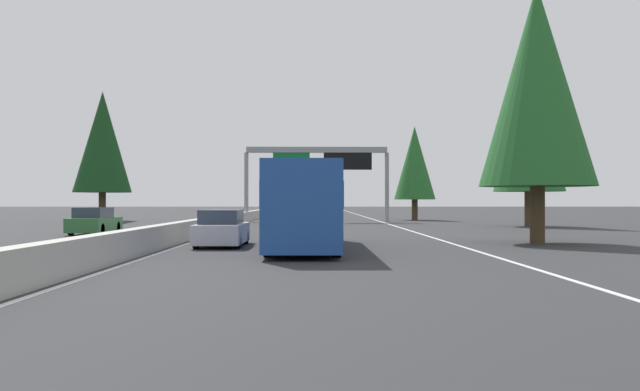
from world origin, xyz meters
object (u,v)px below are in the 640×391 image
conifer_right_foreground (537,85)px  conifer_right_mid (415,163)px  sedan_distant_a (222,229)px  conifer_left_near (102,142)px  bus_far_right (304,204)px  pickup_far_left (310,212)px  sedan_far_center (311,210)px  conifer_right_near (529,130)px  sign_gantry_overhead (319,162)px  oncoming_near (94,222)px

conifer_right_foreground → conifer_right_mid: size_ratio=1.23×
sedan_distant_a → conifer_left_near: (34.52, 15.85, 6.60)m
bus_far_right → pickup_far_left: bus_far_right is taller
sedan_far_center → conifer_right_mid: (-23.64, -10.15, 4.80)m
sedan_far_center → conifer_right_near: bearing=-158.2°
sedan_far_center → pickup_far_left: bearing=-179.8°
sign_gantry_overhead → conifer_left_near: conifer_left_near is taller
bus_far_right → oncoming_near: bearing=46.5°
conifer_right_mid → pickup_far_left: bearing=121.2°
sedan_distant_a → conifer_right_foreground: 14.68m
sedan_far_center → conifer_right_mid: 26.17m
bus_far_right → conifer_right_near: bearing=-35.7°
sedan_distant_a → pickup_far_left: pickup_far_left is taller
sedan_distant_a → conifer_right_foreground: (1.57, -13.26, 6.09)m
sedan_far_center → conifer_right_foreground: size_ratio=0.39×
sign_gantry_overhead → conifer_right_mid: bearing=-58.4°
sign_gantry_overhead → bus_far_right: (-32.46, 0.77, -3.51)m
sign_gantry_overhead → conifer_right_near: size_ratio=1.11×
pickup_far_left → sedan_far_center: 29.73m
sedan_far_center → conifer_right_near: size_ratio=0.38×
sign_gantry_overhead → oncoming_near: size_ratio=2.88×
sedan_far_center → conifer_left_near: bearing=143.8°
sign_gantry_overhead → sedan_distant_a: 31.80m
pickup_far_left → conifer_right_near: conifer_right_near is taller
conifer_left_near → bus_far_right: bearing=-151.8°
sedan_distant_a → conifer_right_mid: 39.55m
sedan_far_center → oncoming_near: same height
bus_far_right → sedan_far_center: bus_far_right is taller
sign_gantry_overhead → conifer_right_near: 18.41m
sedan_distant_a → sedan_far_center: 60.64m
sedan_far_center → bus_far_right: bearing=-179.9°
sedan_far_center → sign_gantry_overhead: bearing=-178.3°
conifer_right_foreground → conifer_right_mid: 35.37m
sign_gantry_overhead → conifer_right_foreground: 31.07m
conifer_right_foreground → conifer_right_near: (19.20, -5.90, 0.19)m
bus_far_right → conifer_left_near: bearing=28.2°
oncoming_near → conifer_left_near: bearing=-163.2°
bus_far_right → conifer_left_near: size_ratio=0.96×
sign_gantry_overhead → sedan_far_center: bearing=1.7°
pickup_far_left → oncoming_near: (-20.95, 11.75, -0.23)m
sedan_far_center → conifer_left_near: (-26.03, 19.08, 6.60)m
oncoming_near → conifer_right_mid: size_ratio=0.49×
conifer_right_mid → conifer_left_near: bearing=94.7°
pickup_far_left → conifer_right_near: bearing=-122.5°
pickup_far_left → conifer_right_mid: conifer_right_mid is taller
sign_gantry_overhead → pickup_far_left: bearing=117.1°
sign_gantry_overhead → conifer_left_near: 20.33m
bus_far_right → oncoming_near: size_ratio=2.61×
sign_gantry_overhead → sedan_distant_a: size_ratio=2.88×
conifer_left_near → pickup_far_left: bearing=-100.9°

